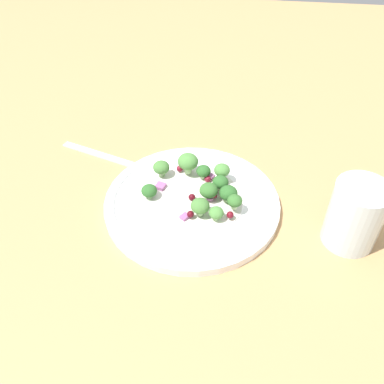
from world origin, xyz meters
TOP-DOWN VIEW (x-y plane):
  - ground_plane at (0.00, 0.00)cm, footprint 180.00×180.00cm
  - plate at (1.87, 1.59)cm, footprint 24.34×24.34cm
  - dressing_pool at (1.87, 1.59)cm, footprint 14.12×14.12cm
  - broccoli_floret_0 at (0.59, 6.95)cm, footprint 3.00×3.00cm
  - broccoli_floret_1 at (5.58, 3.82)cm, footprint 2.24×2.24cm
  - broccoli_floret_2 at (2.94, 6.22)cm, footprint 2.10×2.10cm
  - broccoli_floret_3 at (5.50, -1.85)cm, footprint 1.96×1.96cm
  - broccoli_floret_4 at (3.31, -1.32)cm, footprint 2.50×2.50cm
  - broccoli_floret_5 at (-4.03, 1.22)cm, footprint 2.19×2.19cm
  - broccoli_floret_6 at (-3.20, 6.00)cm, footprint 2.42×2.42cm
  - broccoli_floret_7 at (4.12, 1.84)cm, footprint 2.52×2.52cm
  - broccoli_floret_8 at (5.61, 5.91)cm, footprint 2.29×2.29cm
  - broccoli_floret_9 at (6.81, 1.83)cm, footprint 2.51×2.51cm
  - broccoli_floret_10 at (7.74, -0.31)cm, footprint 2.03×2.03cm
  - cranberry_0 at (3.65, 5.55)cm, footprint 0.96×0.96cm
  - cranberry_1 at (7.30, -1.62)cm, footprint 0.96×0.96cm
  - cranberry_2 at (2.15, -2.09)cm, footprint 0.94×0.94cm
  - cranberry_3 at (1.86, 1.51)cm, footprint 0.96×0.96cm
  - cranberry_4 at (-0.70, 7.25)cm, footprint 0.97×0.97cm
  - cranberry_5 at (4.98, 1.90)cm, footprint 0.70×0.70cm
  - onion_bit_0 at (-2.88, 3.33)cm, footprint 1.63×1.65cm
  - onion_bit_1 at (1.38, -2.14)cm, footprint 1.43×1.47cm
  - onion_bit_2 at (6.59, 2.84)cm, footprint 1.68×1.71cm
  - onion_bit_3 at (3.81, 6.20)cm, footprint 1.62×1.62cm
  - onion_bit_4 at (4.33, 1.84)cm, footprint 1.02×1.44cm
  - fork at (-11.01, 10.18)cm, footprint 18.24×7.50cm
  - water_glass at (22.58, -1.84)cm, footprint 6.70×6.70cm

SIDE VIEW (x-z plane):
  - ground_plane at x=0.00cm, z-range -2.00..0.00cm
  - fork at x=-11.01cm, z-range 0.00..0.50cm
  - plate at x=1.87cm, z-range 0.01..1.71cm
  - dressing_pool at x=1.87cm, z-range 1.20..1.40cm
  - onion_bit_1 at x=1.38cm, z-range 1.37..1.85cm
  - onion_bit_2 at x=6.59cm, z-range 1.50..1.80cm
  - onion_bit_0 at x=-2.88cm, z-range 1.43..1.96cm
  - cranberry_3 at x=1.86cm, z-range 1.33..2.29cm
  - cranberry_0 at x=3.65cm, z-range 1.38..2.34cm
  - onion_bit_3 at x=3.81cm, z-range 1.66..2.08cm
  - onion_bit_4 at x=4.33cm, z-range 1.69..2.09cm
  - cranberry_4 at x=-0.70cm, z-range 1.48..2.46cm
  - cranberry_5 at x=4.98cm, z-range 1.71..2.41cm
  - cranberry_2 at x=2.15cm, z-range 1.68..2.61cm
  - cranberry_1 at x=7.30cm, z-range 1.73..2.69cm
  - broccoli_floret_5 at x=-4.03cm, z-range 1.42..3.64cm
  - broccoli_floret_3 at x=5.50cm, z-range 1.57..3.56cm
  - broccoli_floret_2 at x=2.94cm, z-range 1.62..3.75cm
  - broccoli_floret_9 at x=6.81cm, z-range 1.55..4.09cm
  - broccoli_floret_6 at x=-3.20cm, z-range 1.66..4.11cm
  - broccoli_floret_1 at x=5.58cm, z-range 1.80..4.07cm
  - broccoli_floret_7 at x=4.12cm, z-range 1.71..4.26cm
  - broccoli_floret_4 at x=3.31cm, z-range 1.74..4.27cm
  - broccoli_floret_10 at x=7.74cm, z-range 2.19..4.24cm
  - broccoli_floret_8 at x=5.61cm, z-range 2.22..4.55cm
  - broccoli_floret_0 at x=0.59cm, z-range 2.06..5.10cm
  - water_glass at x=22.58cm, z-range 0.00..8.86cm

